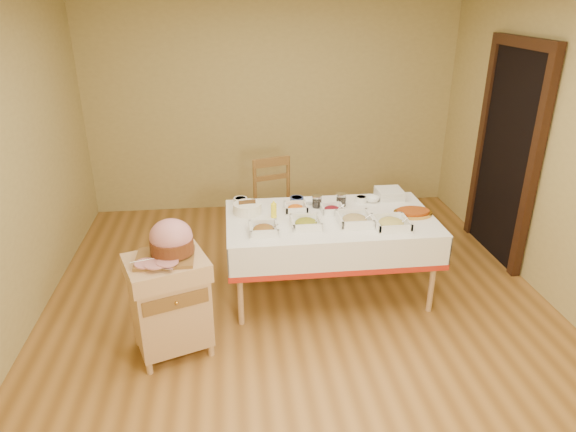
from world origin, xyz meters
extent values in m
plane|color=olive|center=(0.00, 0.00, 0.00)|extent=(5.00, 5.00, 0.00)
plane|color=tan|center=(0.00, 2.50, 1.30)|extent=(4.50, 0.00, 4.50)
plane|color=tan|center=(0.00, -2.50, 1.30)|extent=(4.50, 0.00, 4.50)
plane|color=tan|center=(2.25, 0.00, 1.30)|extent=(0.00, 5.00, 5.00)
cube|color=black|center=(2.21, 0.90, 1.05)|extent=(0.06, 0.90, 2.10)
cube|color=#321B10|center=(2.19, 0.40, 1.05)|extent=(0.08, 0.10, 2.10)
cube|color=#321B10|center=(2.19, 1.40, 1.05)|extent=(0.08, 0.10, 2.10)
cube|color=#321B10|center=(2.19, 0.90, 2.15)|extent=(0.08, 1.10, 0.10)
cube|color=tan|center=(0.30, 0.30, 0.73)|extent=(1.80, 1.00, 0.04)
cylinder|color=tan|center=(-0.52, -0.12, 0.35)|extent=(0.05, 0.05, 0.71)
cylinder|color=tan|center=(-0.52, 0.72, 0.35)|extent=(0.05, 0.05, 0.71)
cylinder|color=tan|center=(1.12, -0.12, 0.35)|extent=(0.05, 0.05, 0.71)
cylinder|color=tan|center=(1.12, 0.72, 0.35)|extent=(0.05, 0.05, 0.71)
cube|color=white|center=(0.30, 0.30, 0.76)|extent=(1.82, 1.02, 0.01)
cube|color=tan|center=(-1.05, -0.41, 0.38)|extent=(0.64, 0.58, 0.57)
cube|color=tan|center=(-1.05, -0.41, 0.73)|extent=(0.69, 0.63, 0.14)
cube|color=brown|center=(-1.05, -0.63, 0.57)|extent=(0.45, 0.17, 0.11)
sphere|color=gold|center=(-1.05, -0.64, 0.57)|extent=(0.03, 0.03, 0.03)
cylinder|color=tan|center=(-1.29, -0.59, 0.05)|extent=(0.05, 0.05, 0.09)
cylinder|color=tan|center=(-1.29, -0.22, 0.05)|extent=(0.05, 0.05, 0.09)
cylinder|color=tan|center=(-0.82, -0.59, 0.05)|extent=(0.05, 0.05, 0.09)
cylinder|color=tan|center=(-0.82, -0.22, 0.05)|extent=(0.05, 0.05, 0.09)
cube|color=brown|center=(-0.07, 1.20, 0.49)|extent=(0.54, 0.53, 0.03)
cylinder|color=brown|center=(-0.20, 0.97, 0.24)|extent=(0.04, 0.04, 0.47)
cylinder|color=brown|center=(-0.30, 1.33, 0.24)|extent=(0.04, 0.04, 0.47)
cylinder|color=brown|center=(0.16, 1.07, 0.24)|extent=(0.04, 0.04, 0.47)
cylinder|color=brown|center=(0.06, 1.43, 0.24)|extent=(0.04, 0.04, 0.47)
cylinder|color=brown|center=(-0.30, 1.33, 0.73)|extent=(0.04, 0.04, 0.51)
cylinder|color=brown|center=(0.06, 1.43, 0.73)|extent=(0.04, 0.04, 0.51)
cube|color=brown|center=(-0.12, 1.38, 0.94)|extent=(0.39, 0.14, 0.09)
cube|color=brown|center=(-1.05, -0.41, 0.81)|extent=(0.41, 0.33, 0.03)
ellipsoid|color=#C78088|center=(-1.00, -0.36, 0.96)|extent=(0.31, 0.28, 0.26)
cylinder|color=#5E2E15|center=(-1.00, -0.36, 0.89)|extent=(0.31, 0.31, 0.10)
cube|color=silver|center=(-1.10, -0.57, 0.83)|extent=(0.26, 0.12, 0.00)
cylinder|color=silver|center=(-1.13, -0.46, 0.84)|extent=(0.30, 0.09, 0.01)
cube|color=white|center=(-0.31, 0.05, 0.77)|extent=(0.23, 0.23, 0.01)
ellipsoid|color=red|center=(-0.31, 0.05, 0.79)|extent=(0.18, 0.18, 0.06)
cylinder|color=silver|center=(-0.25, 0.03, 0.79)|extent=(0.14, 0.01, 0.10)
cube|color=white|center=(0.06, 0.13, 0.77)|extent=(0.25, 0.25, 0.01)
ellipsoid|color=orange|center=(0.06, 0.13, 0.79)|extent=(0.19, 0.19, 0.07)
cylinder|color=silver|center=(0.11, 0.11, 0.79)|extent=(0.14, 0.01, 0.10)
cube|color=white|center=(0.48, 0.14, 0.77)|extent=(0.28, 0.28, 0.02)
ellipsoid|color=tan|center=(0.48, 0.14, 0.80)|extent=(0.21, 0.21, 0.08)
cylinder|color=silver|center=(0.54, 0.11, 0.80)|extent=(0.16, 0.01, 0.11)
cube|color=white|center=(0.76, 0.03, 0.77)|extent=(0.28, 0.28, 0.02)
ellipsoid|color=tan|center=(0.76, 0.03, 0.79)|extent=(0.22, 0.22, 0.08)
cylinder|color=silver|center=(0.83, 0.01, 0.80)|extent=(0.15, 0.01, 0.11)
cube|color=white|center=(0.02, 0.47, 0.77)|extent=(0.20, 0.20, 0.01)
ellipsoid|color=orange|center=(0.02, 0.47, 0.79)|extent=(0.15, 0.15, 0.05)
cylinder|color=silver|center=(0.06, 0.45, 0.79)|extent=(0.13, 0.01, 0.09)
cube|color=white|center=(0.34, 0.40, 0.77)|extent=(0.19, 0.19, 0.01)
ellipsoid|color=maroon|center=(0.34, 0.40, 0.79)|extent=(0.15, 0.15, 0.05)
cylinder|color=silver|center=(0.38, 0.38, 0.79)|extent=(0.13, 0.01, 0.09)
cylinder|color=white|center=(-0.47, 0.70, 0.79)|extent=(0.13, 0.13, 0.06)
cylinder|color=black|center=(-0.47, 0.70, 0.81)|extent=(0.10, 0.10, 0.02)
cylinder|color=navy|center=(0.05, 0.67, 0.79)|extent=(0.13, 0.13, 0.05)
cylinder|color=maroon|center=(0.05, 0.67, 0.80)|extent=(0.10, 0.10, 0.02)
cylinder|color=white|center=(0.65, 0.61, 0.79)|extent=(0.11, 0.11, 0.05)
cylinder|color=orange|center=(0.65, 0.61, 0.80)|extent=(0.09, 0.09, 0.02)
imported|color=white|center=(0.16, 0.65, 0.78)|extent=(0.17, 0.17, 0.03)
imported|color=white|center=(0.76, 0.61, 0.78)|extent=(0.14, 0.14, 0.04)
cylinder|color=silver|center=(0.22, 0.53, 0.81)|extent=(0.08, 0.08, 0.10)
cylinder|color=silver|center=(0.22, 0.53, 0.87)|extent=(0.09, 0.09, 0.01)
cylinder|color=black|center=(0.22, 0.53, 0.80)|extent=(0.07, 0.07, 0.07)
cylinder|color=silver|center=(0.45, 0.54, 0.81)|extent=(0.09, 0.09, 0.11)
cylinder|color=silver|center=(0.45, 0.54, 0.87)|extent=(0.09, 0.09, 0.01)
cylinder|color=black|center=(0.45, 0.54, 0.80)|extent=(0.08, 0.08, 0.08)
cylinder|color=yellow|center=(-0.19, 0.35, 0.82)|extent=(0.05, 0.05, 0.13)
cone|color=yellow|center=(-0.19, 0.35, 0.90)|extent=(0.03, 0.03, 0.03)
cylinder|color=white|center=(-0.42, 0.47, 0.81)|extent=(0.25, 0.25, 0.09)
cube|color=white|center=(0.95, 0.68, 0.77)|extent=(0.24, 0.24, 0.01)
cube|color=white|center=(0.95, 0.68, 0.78)|extent=(0.24, 0.24, 0.01)
cube|color=white|center=(0.95, 0.68, 0.80)|extent=(0.24, 0.24, 0.01)
cube|color=white|center=(0.95, 0.68, 0.81)|extent=(0.24, 0.24, 0.01)
cube|color=white|center=(0.95, 0.68, 0.83)|extent=(0.24, 0.24, 0.01)
cube|color=white|center=(0.95, 0.68, 0.84)|extent=(0.24, 0.24, 0.01)
ellipsoid|color=gold|center=(1.03, 0.26, 0.78)|extent=(0.35, 0.25, 0.03)
ellipsoid|color=#9F4311|center=(1.03, 0.26, 0.79)|extent=(0.30, 0.21, 0.04)
camera|label=1|loc=(-0.55, -3.75, 2.57)|focal=32.00mm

